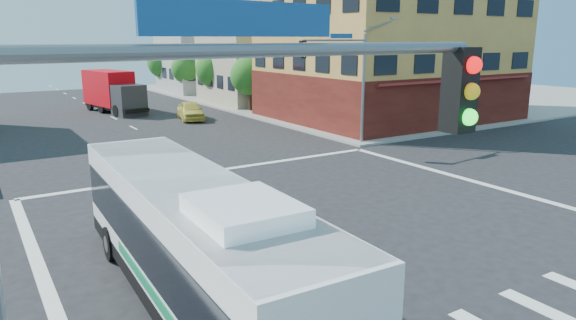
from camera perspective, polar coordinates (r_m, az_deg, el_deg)
ground at (r=19.17m, az=4.32°, el=-7.15°), size 120.00×120.00×0.00m
sidewalk_ne at (r=67.65m, az=10.59°, el=7.49°), size 50.00×50.00×0.15m
corner_building_ne at (r=45.01m, az=11.08°, el=12.07°), size 18.10×15.44×14.00m
building_east_near at (r=55.79m, az=-2.48°, el=11.07°), size 12.06×10.06×9.00m
building_east_far at (r=68.27m, az=-8.47°, el=11.77°), size 12.06×10.06×10.00m
signal_mast_ne at (r=31.96m, az=6.27°, el=10.18°), size 7.91×1.13×8.07m
signal_mast_sw at (r=4.44m, az=-7.35°, el=-9.48°), size 7.91×1.01×8.07m
street_tree_a at (r=48.09m, az=-4.14°, el=9.60°), size 3.60×3.60×5.53m
street_tree_b at (r=55.25m, az=-8.14°, el=10.15°), size 3.80×3.80×5.79m
street_tree_c at (r=62.63m, az=-11.20°, el=10.13°), size 3.40×3.40×5.29m
street_tree_d at (r=70.12m, az=-13.64°, el=10.67°), size 4.00×4.00×6.03m
transit_bus at (r=13.23m, az=-10.60°, el=-8.70°), size 3.02×12.40×3.65m
box_truck at (r=50.42m, az=-18.82°, el=7.11°), size 3.98×8.76×3.80m
parked_car at (r=44.22m, az=-10.78°, el=5.42°), size 2.80×4.89×1.57m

